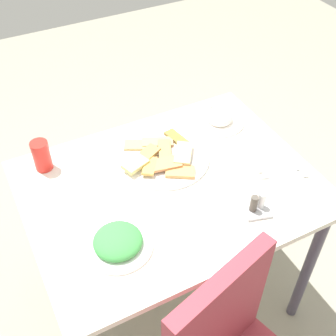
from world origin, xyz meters
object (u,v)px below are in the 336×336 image
(spoon, at_px, (285,176))
(salad_plate_greens, at_px, (118,242))
(condiment_caddy, at_px, (257,206))
(pide_platter, at_px, (163,157))
(soda_can, at_px, (42,156))
(salad_plate_rice, at_px, (219,118))
(fork, at_px, (279,170))
(paper_napkin, at_px, (282,174))
(dining_table, at_px, (170,202))

(spoon, bearing_deg, salad_plate_greens, 24.47)
(condiment_caddy, bearing_deg, pide_platter, -66.25)
(soda_can, bearing_deg, salad_plate_rice, 175.23)
(salad_plate_rice, bearing_deg, fork, 96.27)
(pide_platter, height_order, condiment_caddy, condiment_caddy)
(paper_napkin, relative_size, fork, 0.72)
(pide_platter, xyz_separation_m, salad_plate_rice, (-0.32, -0.10, 0.01))
(condiment_caddy, bearing_deg, paper_napkin, -151.37)
(pide_platter, relative_size, fork, 2.22)
(paper_napkin, bearing_deg, salad_plate_greens, 2.14)
(paper_napkin, bearing_deg, fork, -90.00)
(dining_table, bearing_deg, fork, 162.68)
(salad_plate_greens, height_order, fork, salad_plate_greens)
(salad_plate_greens, bearing_deg, pide_platter, -136.16)
(salad_plate_rice, relative_size, condiment_caddy, 1.93)
(spoon, bearing_deg, salad_plate_rice, -60.42)
(dining_table, height_order, condiment_caddy, condiment_caddy)
(paper_napkin, bearing_deg, spoon, 90.00)
(soda_can, bearing_deg, salad_plate_greens, 103.29)
(soda_can, height_order, spoon, soda_can)
(salad_plate_greens, xyz_separation_m, spoon, (-0.67, -0.01, -0.01))
(dining_table, height_order, paper_napkin, paper_napkin)
(salad_plate_rice, bearing_deg, salad_plate_greens, 32.62)
(salad_plate_rice, height_order, fork, salad_plate_rice)
(salad_plate_greens, bearing_deg, dining_table, -148.80)
(fork, distance_m, spoon, 0.04)
(dining_table, bearing_deg, spoon, 158.05)
(dining_table, xyz_separation_m, fork, (-0.39, 0.12, 0.10))
(condiment_caddy, bearing_deg, soda_can, -42.70)
(condiment_caddy, bearing_deg, dining_table, -50.09)
(salad_plate_rice, xyz_separation_m, fork, (-0.04, 0.36, -0.02))
(salad_plate_rice, xyz_separation_m, soda_can, (0.74, -0.06, 0.04))
(spoon, distance_m, condiment_caddy, 0.21)
(salad_plate_rice, xyz_separation_m, spoon, (-0.04, 0.40, -0.02))
(pide_platter, height_order, salad_plate_greens, salad_plate_greens)
(dining_table, xyz_separation_m, condiment_caddy, (-0.20, 0.24, 0.12))
(pide_platter, relative_size, soda_can, 2.91)
(soda_can, bearing_deg, paper_napkin, 150.55)
(salad_plate_rice, xyz_separation_m, paper_napkin, (-0.04, 0.38, -0.02))
(fork, bearing_deg, paper_napkin, 112.17)
(salad_plate_rice, distance_m, fork, 0.36)
(soda_can, relative_size, spoon, 0.69)
(fork, relative_size, spoon, 0.90)
(salad_plate_greens, height_order, paper_napkin, salad_plate_greens)
(pide_platter, bearing_deg, condiment_caddy, 113.75)
(pide_platter, height_order, salad_plate_rice, salad_plate_rice)
(dining_table, distance_m, paper_napkin, 0.43)
(paper_napkin, distance_m, spoon, 0.02)
(salad_plate_rice, distance_m, soda_can, 0.74)
(soda_can, distance_m, spoon, 0.91)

